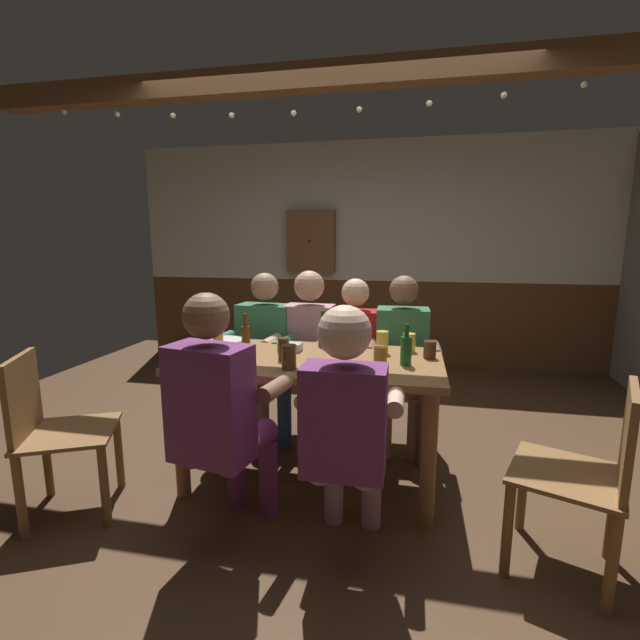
{
  "coord_description": "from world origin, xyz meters",
  "views": [
    {
      "loc": [
        0.57,
        -2.48,
        1.46
      ],
      "look_at": [
        0.0,
        0.25,
        0.95
      ],
      "focal_mm": 24.89,
      "sensor_mm": 36.0,
      "label": 1
    }
  ],
  "objects_px": {
    "person_0": "(262,346)",
    "table_candle": "(225,358)",
    "dining_table": "(311,379)",
    "person_4": "(220,409)",
    "bottle_1": "(406,349)",
    "bottle_0": "(323,333)",
    "condiment_caddy": "(290,347)",
    "pint_glass_3": "(382,342)",
    "chair_empty_near_left": "(52,429)",
    "pint_glass_1": "(430,350)",
    "person_1": "(307,346)",
    "pint_glass_2": "(284,349)",
    "chair_empty_near_right": "(589,474)",
    "person_5": "(346,421)",
    "pint_glass_5": "(409,343)",
    "pint_glass_0": "(218,341)",
    "bottle_2": "(246,335)",
    "person_2": "(353,354)",
    "pint_glass_4": "(289,357)",
    "pint_glass_6": "(380,359)",
    "plate_0": "(224,340)",
    "wall_dart_cabinet": "(311,241)",
    "person_3": "(402,353)"
  },
  "relations": [
    {
      "from": "dining_table",
      "to": "person_4",
      "type": "relative_size",
      "value": 1.23
    },
    {
      "from": "chair_empty_near_right",
      "to": "pint_glass_0",
      "type": "height_order",
      "value": "pint_glass_0"
    },
    {
      "from": "person_5",
      "to": "chair_empty_near_left",
      "type": "bearing_deg",
      "value": 179.42
    },
    {
      "from": "pint_glass_3",
      "to": "person_0",
      "type": "bearing_deg",
      "value": 154.49
    },
    {
      "from": "bottle_1",
      "to": "pint_glass_5",
      "type": "xyz_separation_m",
      "value": [
        0.02,
        0.31,
        -0.03
      ]
    },
    {
      "from": "pint_glass_5",
      "to": "pint_glass_6",
      "type": "bearing_deg",
      "value": -107.98
    },
    {
      "from": "person_3",
      "to": "pint_glass_2",
      "type": "relative_size",
      "value": 9.4
    },
    {
      "from": "dining_table",
      "to": "chair_empty_near_left",
      "type": "xyz_separation_m",
      "value": [
        -1.25,
        -0.6,
        -0.17
      ]
    },
    {
      "from": "person_2",
      "to": "pint_glass_5",
      "type": "relative_size",
      "value": 10.39
    },
    {
      "from": "person_4",
      "to": "condiment_caddy",
      "type": "relative_size",
      "value": 8.8
    },
    {
      "from": "table_candle",
      "to": "pint_glass_0",
      "type": "relative_size",
      "value": 0.58
    },
    {
      "from": "bottle_2",
      "to": "pint_glass_1",
      "type": "height_order",
      "value": "bottle_2"
    },
    {
      "from": "person_0",
      "to": "table_candle",
      "type": "distance_m",
      "value": 0.88
    },
    {
      "from": "dining_table",
      "to": "table_candle",
      "type": "height_order",
      "value": "table_candle"
    },
    {
      "from": "chair_empty_near_right",
      "to": "pint_glass_4",
      "type": "bearing_deg",
      "value": 100.35
    },
    {
      "from": "person_1",
      "to": "pint_glass_5",
      "type": "bearing_deg",
      "value": 155.84
    },
    {
      "from": "pint_glass_2",
      "to": "pint_glass_3",
      "type": "height_order",
      "value": "pint_glass_3"
    },
    {
      "from": "person_1",
      "to": "pint_glass_2",
      "type": "xyz_separation_m",
      "value": [
        0.03,
        -0.71,
        0.15
      ]
    },
    {
      "from": "pint_glass_0",
      "to": "pint_glass_1",
      "type": "xyz_separation_m",
      "value": [
        1.27,
        0.13,
        -0.02
      ]
    },
    {
      "from": "person_4",
      "to": "plate_0",
      "type": "relative_size",
      "value": 4.75
    },
    {
      "from": "plate_0",
      "to": "condiment_caddy",
      "type": "bearing_deg",
      "value": -16.81
    },
    {
      "from": "chair_empty_near_left",
      "to": "condiment_caddy",
      "type": "xyz_separation_m",
      "value": [
        1.09,
        0.74,
        0.32
      ]
    },
    {
      "from": "bottle_2",
      "to": "pint_glass_2",
      "type": "relative_size",
      "value": 1.74
    },
    {
      "from": "pint_glass_1",
      "to": "pint_glass_3",
      "type": "xyz_separation_m",
      "value": [
        -0.28,
        0.05,
        0.02
      ]
    },
    {
      "from": "table_candle",
      "to": "condiment_caddy",
      "type": "relative_size",
      "value": 0.57
    },
    {
      "from": "person_1",
      "to": "chair_empty_near_right",
      "type": "bearing_deg",
      "value": 144.35
    },
    {
      "from": "person_5",
      "to": "condiment_caddy",
      "type": "height_order",
      "value": "person_5"
    },
    {
      "from": "person_4",
      "to": "bottle_0",
      "type": "xyz_separation_m",
      "value": [
        0.3,
        0.94,
        0.18
      ]
    },
    {
      "from": "dining_table",
      "to": "person_1",
      "type": "height_order",
      "value": "person_1"
    },
    {
      "from": "person_0",
      "to": "pint_glass_2",
      "type": "distance_m",
      "value": 0.82
    },
    {
      "from": "bottle_0",
      "to": "pint_glass_4",
      "type": "relative_size",
      "value": 1.74
    },
    {
      "from": "bottle_1",
      "to": "pint_glass_1",
      "type": "distance_m",
      "value": 0.22
    },
    {
      "from": "table_candle",
      "to": "bottle_1",
      "type": "xyz_separation_m",
      "value": [
        0.98,
        0.2,
        0.05
      ]
    },
    {
      "from": "pint_glass_5",
      "to": "bottle_1",
      "type": "bearing_deg",
      "value": -92.81
    },
    {
      "from": "condiment_caddy",
      "to": "pint_glass_5",
      "type": "bearing_deg",
      "value": 10.43
    },
    {
      "from": "table_candle",
      "to": "plate_0",
      "type": "xyz_separation_m",
      "value": [
        -0.24,
        0.53,
        -0.03
      ]
    },
    {
      "from": "pint_glass_3",
      "to": "bottle_1",
      "type": "bearing_deg",
      "value": -57.51
    },
    {
      "from": "person_2",
      "to": "pint_glass_0",
      "type": "xyz_separation_m",
      "value": [
        -0.75,
        -0.61,
        0.19
      ]
    },
    {
      "from": "person_1",
      "to": "wall_dart_cabinet",
      "type": "bearing_deg",
      "value": -76.13
    },
    {
      "from": "person_2",
      "to": "wall_dart_cabinet",
      "type": "xyz_separation_m",
      "value": [
        -0.77,
        2.01,
        0.79
      ]
    },
    {
      "from": "pint_glass_4",
      "to": "pint_glass_6",
      "type": "xyz_separation_m",
      "value": [
        0.48,
        0.07,
        -0.0
      ]
    },
    {
      "from": "person_3",
      "to": "person_1",
      "type": "bearing_deg",
      "value": -1.03
    },
    {
      "from": "bottle_2",
      "to": "wall_dart_cabinet",
      "type": "bearing_deg",
      "value": 93.17
    },
    {
      "from": "person_1",
      "to": "pint_glass_6",
      "type": "bearing_deg",
      "value": 128.03
    },
    {
      "from": "person_0",
      "to": "pint_glass_3",
      "type": "height_order",
      "value": "person_0"
    },
    {
      "from": "person_3",
      "to": "pint_glass_4",
      "type": "relative_size",
      "value": 9.1
    },
    {
      "from": "bottle_2",
      "to": "wall_dart_cabinet",
      "type": "relative_size",
      "value": 0.32
    },
    {
      "from": "bottle_1",
      "to": "dining_table",
      "type": "bearing_deg",
      "value": 175.94
    },
    {
      "from": "pint_glass_0",
      "to": "person_1",
      "type": "bearing_deg",
      "value": 56.72
    },
    {
      "from": "bottle_0",
      "to": "pint_glass_3",
      "type": "xyz_separation_m",
      "value": [
        0.39,
        -0.13,
        -0.02
      ]
    }
  ]
}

